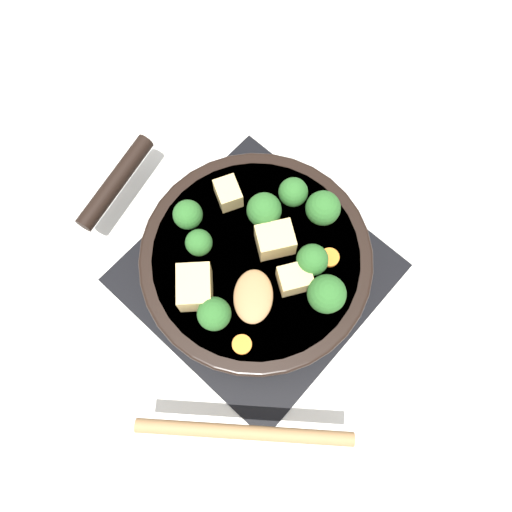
% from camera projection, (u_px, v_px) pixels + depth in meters
% --- Properties ---
extents(ground_plane, '(2.40, 2.40, 0.00)m').
position_uv_depth(ground_plane, '(256.00, 273.00, 0.70)').
color(ground_plane, white).
extents(front_burner_grate, '(0.31, 0.31, 0.03)m').
position_uv_depth(front_burner_grate, '(256.00, 271.00, 0.69)').
color(front_burner_grate, black).
rests_on(front_burner_grate, ground_plane).
extents(skillet_pan, '(0.30, 0.39, 0.05)m').
position_uv_depth(skillet_pan, '(254.00, 260.00, 0.65)').
color(skillet_pan, black).
rests_on(skillet_pan, front_burner_grate).
extents(wooden_spoon, '(0.24, 0.24, 0.02)m').
position_uv_depth(wooden_spoon, '(248.00, 372.00, 0.57)').
color(wooden_spoon, '#A87A4C').
rests_on(wooden_spoon, skillet_pan).
extents(tofu_cube_center_large, '(0.06, 0.05, 0.04)m').
position_uv_depth(tofu_cube_center_large, '(275.00, 240.00, 0.61)').
color(tofu_cube_center_large, '#DBB770').
rests_on(tofu_cube_center_large, skillet_pan).
extents(tofu_cube_near_handle, '(0.04, 0.05, 0.03)m').
position_uv_depth(tofu_cube_near_handle, '(228.00, 193.00, 0.64)').
color(tofu_cube_near_handle, '#DBB770').
rests_on(tofu_cube_near_handle, skillet_pan).
extents(tofu_cube_east_chunk, '(0.05, 0.05, 0.03)m').
position_uv_depth(tofu_cube_east_chunk, '(295.00, 279.00, 0.60)').
color(tofu_cube_east_chunk, '#DBB770').
rests_on(tofu_cube_east_chunk, skillet_pan).
extents(tofu_cube_west_chunk, '(0.06, 0.06, 0.04)m').
position_uv_depth(tofu_cube_west_chunk, '(195.00, 287.00, 0.59)').
color(tofu_cube_west_chunk, '#DBB770').
rests_on(tofu_cube_west_chunk, skillet_pan).
extents(broccoli_floret_near_spoon, '(0.04, 0.04, 0.04)m').
position_uv_depth(broccoli_floret_near_spoon, '(293.00, 192.00, 0.62)').
color(broccoli_floret_near_spoon, '#709956').
rests_on(broccoli_floret_near_spoon, skillet_pan).
extents(broccoli_floret_center_top, '(0.04, 0.04, 0.05)m').
position_uv_depth(broccoli_floret_center_top, '(323.00, 208.00, 0.62)').
color(broccoli_floret_center_top, '#709956').
rests_on(broccoli_floret_center_top, skillet_pan).
extents(broccoli_floret_east_rim, '(0.04, 0.04, 0.05)m').
position_uv_depth(broccoli_floret_east_rim, '(264.00, 210.00, 0.61)').
color(broccoli_floret_east_rim, '#709956').
rests_on(broccoli_floret_east_rim, skillet_pan).
extents(broccoli_floret_west_rim, '(0.04, 0.04, 0.05)m').
position_uv_depth(broccoli_floret_west_rim, '(312.00, 260.00, 0.60)').
color(broccoli_floret_west_rim, '#709956').
rests_on(broccoli_floret_west_rim, skillet_pan).
extents(broccoli_floret_north_edge, '(0.05, 0.05, 0.05)m').
position_uv_depth(broccoli_floret_north_edge, '(327.00, 294.00, 0.58)').
color(broccoli_floret_north_edge, '#709956').
rests_on(broccoli_floret_north_edge, skillet_pan).
extents(broccoli_floret_south_cluster, '(0.03, 0.03, 0.04)m').
position_uv_depth(broccoli_floret_south_cluster, '(199.00, 243.00, 0.61)').
color(broccoli_floret_south_cluster, '#709956').
rests_on(broccoli_floret_south_cluster, skillet_pan).
extents(broccoli_floret_mid_floret, '(0.04, 0.04, 0.05)m').
position_uv_depth(broccoli_floret_mid_floret, '(214.00, 314.00, 0.57)').
color(broccoli_floret_mid_floret, '#709956').
rests_on(broccoli_floret_mid_floret, skillet_pan).
extents(broccoli_floret_small_inner, '(0.04, 0.04, 0.04)m').
position_uv_depth(broccoli_floret_small_inner, '(188.00, 215.00, 0.62)').
color(broccoli_floret_small_inner, '#709956').
rests_on(broccoli_floret_small_inner, skillet_pan).
extents(carrot_slice_orange_thin, '(0.02, 0.02, 0.01)m').
position_uv_depth(carrot_slice_orange_thin, '(242.00, 344.00, 0.59)').
color(carrot_slice_orange_thin, orange).
rests_on(carrot_slice_orange_thin, skillet_pan).
extents(carrot_slice_near_center, '(0.02, 0.02, 0.01)m').
position_uv_depth(carrot_slice_near_center, '(329.00, 257.00, 0.62)').
color(carrot_slice_near_center, orange).
rests_on(carrot_slice_near_center, skillet_pan).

